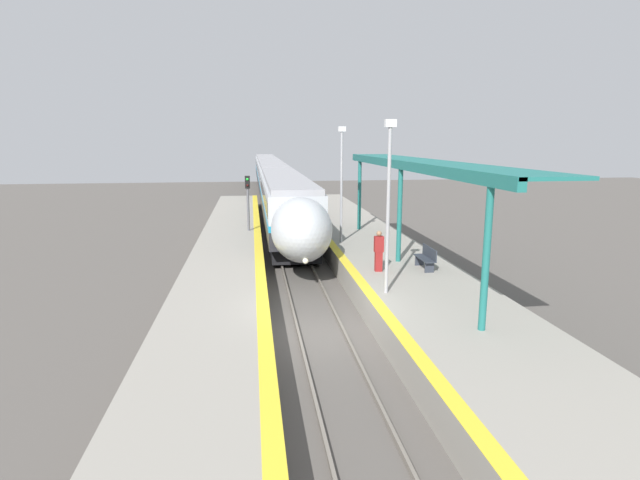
% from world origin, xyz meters
% --- Properties ---
extents(ground_plane, '(120.00, 120.00, 0.00)m').
position_xyz_m(ground_plane, '(0.00, 0.00, 0.00)').
color(ground_plane, '#56514C').
extents(rail_left, '(0.08, 90.00, 0.15)m').
position_xyz_m(rail_left, '(-0.72, 0.00, 0.07)').
color(rail_left, slate).
rests_on(rail_left, ground_plane).
extents(rail_right, '(0.08, 90.00, 0.15)m').
position_xyz_m(rail_right, '(0.72, 0.00, 0.07)').
color(rail_right, slate).
rests_on(rail_right, ground_plane).
extents(train, '(2.74, 61.04, 3.85)m').
position_xyz_m(train, '(0.00, 34.68, 2.21)').
color(train, black).
rests_on(train, ground_plane).
extents(platform_right, '(4.60, 64.00, 0.97)m').
position_xyz_m(platform_right, '(3.91, 0.00, 0.48)').
color(platform_right, gray).
rests_on(platform_right, ground_plane).
extents(platform_left, '(3.31, 64.00, 0.97)m').
position_xyz_m(platform_left, '(-3.26, 0.00, 0.48)').
color(platform_left, gray).
rests_on(platform_left, ground_plane).
extents(platform_bench, '(0.44, 1.56, 0.89)m').
position_xyz_m(platform_bench, '(4.80, 3.94, 1.44)').
color(platform_bench, '#2D333D').
rests_on(platform_bench, platform_right).
extents(person_waiting, '(0.36, 0.22, 1.62)m').
position_xyz_m(person_waiting, '(2.81, 3.84, 1.80)').
color(person_waiting, maroon).
rests_on(person_waiting, platform_right).
extents(railway_signal, '(0.28, 0.28, 4.07)m').
position_xyz_m(railway_signal, '(-2.29, 13.63, 2.51)').
color(railway_signal, '#59595E').
rests_on(railway_signal, ground_plane).
extents(lamppost_near, '(0.36, 0.20, 5.72)m').
position_xyz_m(lamppost_near, '(2.36, 1.04, 4.22)').
color(lamppost_near, '#9E9EA3').
rests_on(lamppost_near, platform_right).
extents(lamppost_mid, '(0.36, 0.20, 5.72)m').
position_xyz_m(lamppost_mid, '(2.36, 9.68, 4.22)').
color(lamppost_mid, '#9E9EA3').
rests_on(lamppost_mid, platform_right).
extents(station_canopy, '(2.02, 18.82, 4.26)m').
position_xyz_m(station_canopy, '(4.63, 5.34, 4.95)').
color(station_canopy, '#1E6B66').
rests_on(station_canopy, platform_right).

